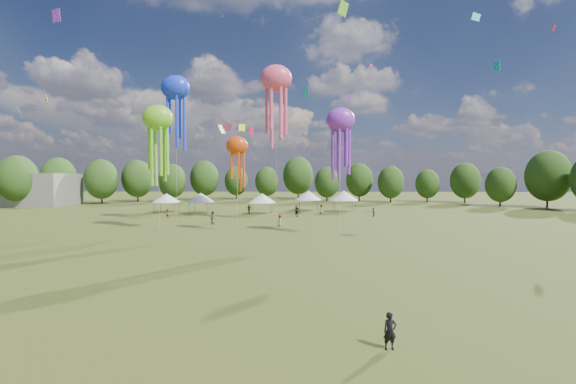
{
  "coord_description": "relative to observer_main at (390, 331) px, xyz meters",
  "views": [
    {
      "loc": [
        4.41,
        -19.25,
        7.55
      ],
      "look_at": [
        3.63,
        15.0,
        6.0
      ],
      "focal_mm": 23.28,
      "sensor_mm": 36.0,
      "label": 1
    }
  ],
  "objects": [
    {
      "name": "spectators_far",
      "position": [
        -4.62,
        51.86,
        0.07
      ],
      "size": [
        37.12,
        19.26,
        1.87
      ],
      "color": "gray",
      "rests_on": "ground"
    },
    {
      "name": "small_kites",
      "position": [
        -8.55,
        44.16,
        28.8
      ],
      "size": [
        74.53,
        60.86,
        46.17
      ],
      "color": "#7CDA23",
      "rests_on": "ground"
    },
    {
      "name": "treeline",
      "position": [
        -12.32,
        65.82,
        5.74
      ],
      "size": [
        201.57,
        95.24,
        13.43
      ],
      "color": "#38281C",
      "rests_on": "ground"
    },
    {
      "name": "ground",
      "position": [
        -8.46,
        3.31,
        -0.81
      ],
      "size": [
        300.0,
        300.0,
        0.0
      ],
      "primitive_type": "plane",
      "color": "#384416",
      "rests_on": "ground"
    },
    {
      "name": "show_kites",
      "position": [
        -13.85,
        39.99,
        16.27
      ],
      "size": [
        28.69,
        17.56,
        25.29
      ],
      "color": "#7CDA23",
      "rests_on": "ground"
    },
    {
      "name": "spectator_near",
      "position": [
        -16.95,
        40.99,
        0.16
      ],
      "size": [
        1.18,
        1.18,
        1.93
      ],
      "primitive_type": "imported",
      "rotation": [
        0.0,
        0.0,
        2.38
      ],
      "color": "gray",
      "rests_on": "ground"
    },
    {
      "name": "observer_main",
      "position": [
        0.0,
        0.0,
        0.0
      ],
      "size": [
        0.64,
        0.46,
        1.61
      ],
      "primitive_type": "imported",
      "rotation": [
        0.0,
        0.0,
        0.14
      ],
      "color": "black",
      "rests_on": "ground"
    },
    {
      "name": "festival_tents",
      "position": [
        -10.96,
        59.15,
        2.38
      ],
      "size": [
        41.66,
        11.36,
        4.38
      ],
      "color": "#47474C",
      "rests_on": "ground"
    }
  ]
}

